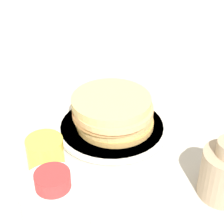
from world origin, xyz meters
The scene contains 4 objects.
ground_plane centered at (0.00, 0.00, 0.00)m, with size 4.00×4.00×0.00m, color #BCB7AD.
plate centered at (0.00, 0.03, 0.01)m, with size 0.25×0.25×0.01m.
pancake_stack centered at (0.00, 0.03, 0.05)m, with size 0.18×0.18×0.07m.
juice_glass centered at (0.04, 0.20, 0.04)m, with size 0.07×0.07×0.07m.
Camera 1 is at (-0.34, 0.61, 0.50)m, focal length 60.00 mm.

